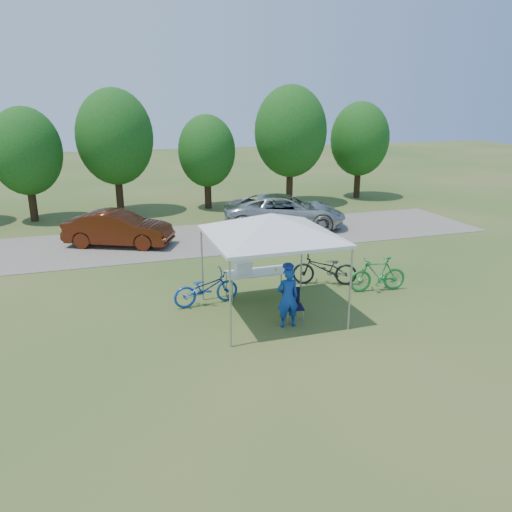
{
  "coord_description": "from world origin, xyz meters",
  "views": [
    {
      "loc": [
        -4.14,
        -11.51,
        5.39
      ],
      "look_at": [
        0.24,
        2.0,
        1.0
      ],
      "focal_mm": 35.0,
      "sensor_mm": 36.0,
      "label": 1
    }
  ],
  "objects_px": {
    "bike_blue": "(206,288)",
    "bike_green": "(378,274)",
    "bike_dark": "(325,269)",
    "minivan": "(285,211)",
    "folding_table": "(258,273)",
    "cyclist": "(288,297)",
    "sedan": "(119,228)",
    "cooler": "(243,267)",
    "folding_chair": "(293,302)"
  },
  "relations": [
    {
      "from": "bike_green",
      "to": "bike_blue",
      "type": "bearing_deg",
      "value": -88.4
    },
    {
      "from": "folding_chair",
      "to": "folding_table",
      "type": "bearing_deg",
      "value": 109.53
    },
    {
      "from": "folding_table",
      "to": "bike_blue",
      "type": "height_order",
      "value": "bike_blue"
    },
    {
      "from": "bike_blue",
      "to": "bike_green",
      "type": "height_order",
      "value": "bike_green"
    },
    {
      "from": "cooler",
      "to": "bike_dark",
      "type": "relative_size",
      "value": 0.24
    },
    {
      "from": "cyclist",
      "to": "bike_dark",
      "type": "distance_m",
      "value": 3.29
    },
    {
      "from": "cooler",
      "to": "bike_blue",
      "type": "height_order",
      "value": "cooler"
    },
    {
      "from": "folding_chair",
      "to": "cyclist",
      "type": "height_order",
      "value": "cyclist"
    },
    {
      "from": "folding_table",
      "to": "bike_blue",
      "type": "bearing_deg",
      "value": -173.11
    },
    {
      "from": "folding_table",
      "to": "bike_blue",
      "type": "xyz_separation_m",
      "value": [
        -1.56,
        -0.19,
        -0.21
      ]
    },
    {
      "from": "cooler",
      "to": "folding_chair",
      "type": "bearing_deg",
      "value": -69.03
    },
    {
      "from": "cyclist",
      "to": "minivan",
      "type": "relative_size",
      "value": 0.29
    },
    {
      "from": "folding_table",
      "to": "cooler",
      "type": "xyz_separation_m",
      "value": [
        -0.43,
        -0.0,
        0.21
      ]
    },
    {
      "from": "folding_table",
      "to": "bike_blue",
      "type": "distance_m",
      "value": 1.59
    },
    {
      "from": "minivan",
      "to": "cooler",
      "type": "bearing_deg",
      "value": 167.28
    },
    {
      "from": "minivan",
      "to": "bike_green",
      "type": "bearing_deg",
      "value": -164.79
    },
    {
      "from": "cooler",
      "to": "bike_blue",
      "type": "distance_m",
      "value": 1.22
    },
    {
      "from": "bike_blue",
      "to": "minivan",
      "type": "bearing_deg",
      "value": -41.5
    },
    {
      "from": "folding_table",
      "to": "cyclist",
      "type": "relative_size",
      "value": 1.16
    },
    {
      "from": "cooler",
      "to": "minivan",
      "type": "xyz_separation_m",
      "value": [
        4.1,
        7.36,
        -0.15
      ]
    },
    {
      "from": "folding_chair",
      "to": "bike_green",
      "type": "distance_m",
      "value": 3.41
    },
    {
      "from": "cyclist",
      "to": "bike_blue",
      "type": "distance_m",
      "value": 2.6
    },
    {
      "from": "cooler",
      "to": "bike_dark",
      "type": "bearing_deg",
      "value": 5.25
    },
    {
      "from": "cooler",
      "to": "bike_green",
      "type": "xyz_separation_m",
      "value": [
        3.93,
        -0.73,
        -0.39
      ]
    },
    {
      "from": "folding_chair",
      "to": "minivan",
      "type": "relative_size",
      "value": 0.16
    },
    {
      "from": "cyclist",
      "to": "bike_dark",
      "type": "height_order",
      "value": "cyclist"
    },
    {
      "from": "bike_blue",
      "to": "bike_dark",
      "type": "bearing_deg",
      "value": -90.26
    },
    {
      "from": "cyclist",
      "to": "bike_green",
      "type": "distance_m",
      "value": 3.75
    },
    {
      "from": "bike_blue",
      "to": "minivan",
      "type": "relative_size",
      "value": 0.34
    },
    {
      "from": "bike_green",
      "to": "cooler",
      "type": "bearing_deg",
      "value": -92.81
    },
    {
      "from": "cooler",
      "to": "sedan",
      "type": "xyz_separation_m",
      "value": [
        -3.07,
        6.67,
        -0.21
      ]
    },
    {
      "from": "bike_blue",
      "to": "bike_green",
      "type": "xyz_separation_m",
      "value": [
        5.06,
        -0.54,
        0.04
      ]
    },
    {
      "from": "folding_table",
      "to": "sedan",
      "type": "relative_size",
      "value": 0.44
    },
    {
      "from": "minivan",
      "to": "folding_table",
      "type": "bearing_deg",
      "value": 169.9
    },
    {
      "from": "cyclist",
      "to": "bike_blue",
      "type": "bearing_deg",
      "value": -51.15
    },
    {
      "from": "bike_dark",
      "to": "minivan",
      "type": "distance_m",
      "value": 7.26
    },
    {
      "from": "sedan",
      "to": "cooler",
      "type": "bearing_deg",
      "value": -130.58
    },
    {
      "from": "folding_table",
      "to": "minivan",
      "type": "height_order",
      "value": "minivan"
    },
    {
      "from": "bike_blue",
      "to": "bike_green",
      "type": "bearing_deg",
      "value": -102.89
    },
    {
      "from": "folding_chair",
      "to": "minivan",
      "type": "xyz_separation_m",
      "value": [
        3.36,
        9.29,
        0.25
      ]
    },
    {
      "from": "folding_chair",
      "to": "minivan",
      "type": "bearing_deg",
      "value": 80.52
    },
    {
      "from": "cooler",
      "to": "bike_blue",
      "type": "xyz_separation_m",
      "value": [
        -1.13,
        -0.19,
        -0.43
      ]
    },
    {
      "from": "cyclist",
      "to": "bike_blue",
      "type": "xyz_separation_m",
      "value": [
        -1.62,
        2.01,
        -0.29
      ]
    },
    {
      "from": "bike_green",
      "to": "sedan",
      "type": "height_order",
      "value": "sedan"
    },
    {
      "from": "bike_blue",
      "to": "bike_green",
      "type": "relative_size",
      "value": 1.06
    },
    {
      "from": "folding_table",
      "to": "cyclist",
      "type": "xyz_separation_m",
      "value": [
        0.06,
        -2.2,
        0.08
      ]
    },
    {
      "from": "cyclist",
      "to": "sedan",
      "type": "height_order",
      "value": "cyclist"
    },
    {
      "from": "folding_table",
      "to": "folding_chair",
      "type": "distance_m",
      "value": 1.96
    },
    {
      "from": "cyclist",
      "to": "bike_green",
      "type": "xyz_separation_m",
      "value": [
        3.44,
        1.47,
        -0.25
      ]
    },
    {
      "from": "cooler",
      "to": "bike_green",
      "type": "distance_m",
      "value": 4.02
    }
  ]
}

